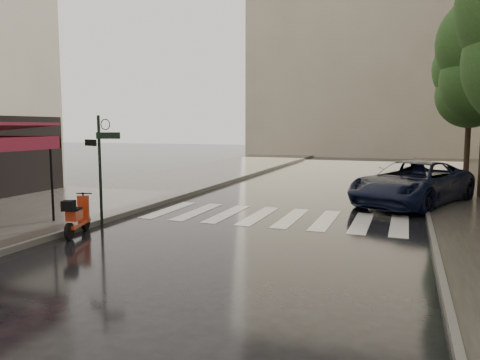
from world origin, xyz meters
The scene contains 10 objects.
ground centered at (0.00, 0.00, 0.00)m, with size 120.00×120.00×0.00m, color black.
sidewalk_near centered at (-4.50, 12.00, 0.06)m, with size 6.00×60.00×0.12m, color #38332D.
curb_near centered at (-1.45, 12.00, 0.07)m, with size 0.12×60.00×0.16m, color #595651.
curb_far centered at (7.45, 12.00, 0.07)m, with size 0.12×60.00×0.16m, color #595651.
crosswalk centered at (2.98, 6.00, 0.01)m, with size 7.85×3.20×0.01m.
signpost centered at (-1.19, 3.00, 1.83)m, with size 1.17×0.29×3.10m.
backdrop_building centered at (3.00, 38.00, 10.00)m, with size 22.00×6.00×20.00m, color tan.
tree_far centered at (9.70, 19.00, 5.46)m, with size 3.80×3.80×8.16m.
scooter centered at (-1.18, 1.93, 0.48)m, with size 0.70×1.51×1.03m.
parked_car centered at (7.00, 9.73, 0.79)m, with size 2.62×5.68×1.58m, color black.
Camera 1 is at (6.77, -7.80, 2.80)m, focal length 35.00 mm.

